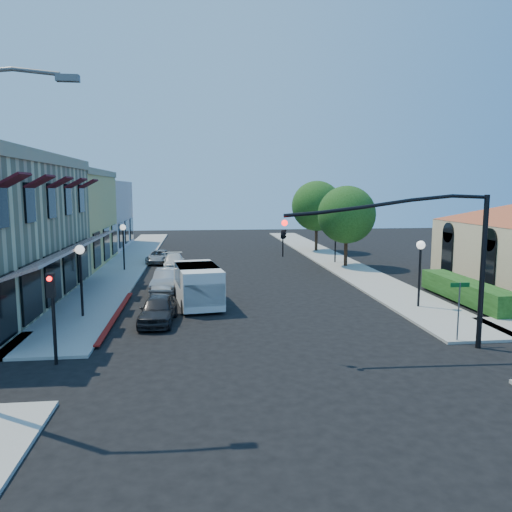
{
  "coord_description": "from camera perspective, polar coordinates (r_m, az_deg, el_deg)",
  "views": [
    {
      "loc": [
        -2.9,
        -16.33,
        6.21
      ],
      "look_at": [
        0.22,
        10.3,
        2.6
      ],
      "focal_mm": 35.0,
      "sensor_mm": 36.0,
      "label": 1
    }
  ],
  "objects": [
    {
      "name": "ground",
      "position": [
        17.71,
        3.26,
        -12.87
      ],
      "size": [
        120.0,
        120.0,
        0.0
      ],
      "primitive_type": "plane",
      "color": "black",
      "rests_on": "ground"
    },
    {
      "name": "street_tree_a",
      "position": [
        40.13,
        10.32,
        4.67
      ],
      "size": [
        4.56,
        4.56,
        6.48
      ],
      "color": "black",
      "rests_on": "ground"
    },
    {
      "name": "yellow_stucco_building",
      "position": [
        44.23,
        -23.28,
        3.92
      ],
      "size": [
        10.0,
        12.0,
        7.6
      ],
      "primitive_type": "cube",
      "color": "#E8C068",
      "rests_on": "ground"
    },
    {
      "name": "lamppost_right_near",
      "position": [
        27.1,
        18.27,
        -0.09
      ],
      "size": [
        0.44,
        0.44,
        3.57
      ],
      "color": "black",
      "rests_on": "ground"
    },
    {
      "name": "sidewalk_right",
      "position": [
        45.29,
        8.29,
        -0.21
      ],
      "size": [
        3.5,
        50.0,
        0.12
      ],
      "primitive_type": "cube",
      "color": "#9B988C",
      "rests_on": "ground"
    },
    {
      "name": "signal_mast_arm",
      "position": [
        19.98,
        19.37,
        1.13
      ],
      "size": [
        8.01,
        0.39,
        6.0
      ],
      "color": "black",
      "rests_on": "ground"
    },
    {
      "name": "street_tree_b",
      "position": [
        49.76,
        6.96,
        5.7
      ],
      "size": [
        4.94,
        4.94,
        7.02
      ],
      "color": "black",
      "rests_on": "ground"
    },
    {
      "name": "lamppost_left_far",
      "position": [
        38.89,
        -14.94,
        2.29
      ],
      "size": [
        0.44,
        0.44,
        3.57
      ],
      "color": "black",
      "rests_on": "ground"
    },
    {
      "name": "white_van",
      "position": [
        26.8,
        -6.65,
        -3.07
      ],
      "size": [
        2.73,
        5.08,
        2.14
      ],
      "color": "silver",
      "rests_on": "ground"
    },
    {
      "name": "hedge",
      "position": [
        29.89,
        22.83,
        -4.93
      ],
      "size": [
        1.4,
        8.0,
        1.1
      ],
      "primitive_type": "cube",
      "color": "#1B3E11",
      "rests_on": "ground"
    },
    {
      "name": "pink_stucco_building",
      "position": [
        55.84,
        -19.77,
        4.44
      ],
      "size": [
        10.0,
        12.0,
        7.0
      ],
      "primitive_type": "cube",
      "color": "beige",
      "rests_on": "ground"
    },
    {
      "name": "secondary_signal",
      "position": [
        18.86,
        -22.28,
        -4.82
      ],
      "size": [
        0.28,
        0.42,
        3.32
      ],
      "color": "black",
      "rests_on": "ground"
    },
    {
      "name": "street_name_sign",
      "position": [
        21.73,
        22.19,
        -4.89
      ],
      "size": [
        0.8,
        0.06,
        2.5
      ],
      "color": "#595B5E",
      "rests_on": "ground"
    },
    {
      "name": "parked_car_d",
      "position": [
        42.84,
        -11.04,
        -0.08
      ],
      "size": [
        2.12,
        4.03,
        1.08
      ],
      "primitive_type": "imported",
      "rotation": [
        0.0,
        0.0,
        -0.09
      ],
      "color": "#929497",
      "rests_on": "ground"
    },
    {
      "name": "curb_red_strip",
      "position": [
        25.43,
        -15.62,
        -6.76
      ],
      "size": [
        0.25,
        10.0,
        0.06
      ],
      "primitive_type": "cube",
      "color": "maroon",
      "rests_on": "ground"
    },
    {
      "name": "parked_car_c",
      "position": [
        39.63,
        -9.36,
        -0.61
      ],
      "size": [
        1.78,
        4.01,
        1.14
      ],
      "primitive_type": "imported",
      "rotation": [
        0.0,
        0.0,
        0.05
      ],
      "color": "silver",
      "rests_on": "ground"
    },
    {
      "name": "lamppost_left_near",
      "position": [
        25.21,
        -19.44,
        -0.69
      ],
      "size": [
        0.44,
        0.44,
        3.57
      ],
      "color": "black",
      "rests_on": "ground"
    },
    {
      "name": "lamppost_right_far",
      "position": [
        42.06,
        9.08,
        2.83
      ],
      "size": [
        0.44,
        0.44,
        3.57
      ],
      "color": "black",
      "rests_on": "ground"
    },
    {
      "name": "sidewalk_left",
      "position": [
        44.16,
        -14.23,
        -0.57
      ],
      "size": [
        3.5,
        50.0,
        0.12
      ],
      "primitive_type": "cube",
      "color": "#9B988C",
      "rests_on": "ground"
    },
    {
      "name": "parked_car_a",
      "position": [
        23.75,
        -11.14,
        -6.02
      ],
      "size": [
        1.81,
        3.91,
        1.3
      ],
      "primitive_type": "imported",
      "rotation": [
        0.0,
        0.0,
        -0.07
      ],
      "color": "black",
      "rests_on": "ground"
    },
    {
      "name": "parked_car_b",
      "position": [
        30.87,
        -10.11,
        -2.77
      ],
      "size": [
        1.89,
        4.28,
        1.37
      ],
      "primitive_type": "imported",
      "rotation": [
        0.0,
        0.0,
        -0.11
      ],
      "color": "#A0A1A5",
      "rests_on": "ground"
    }
  ]
}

